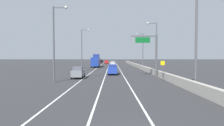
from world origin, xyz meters
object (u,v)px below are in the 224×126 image
Objects in this scene: box_truck at (96,61)px; car_blue_4 at (113,69)px; car_red_0 at (107,62)px; car_gray_3 at (78,72)px; overhead_sign_gantry at (152,51)px; car_silver_2 at (113,64)px; lamp_post_right_third at (142,48)px; lamp_post_right_near at (194,34)px; lamp_post_left_mid at (83,47)px; lamp_post_left_near at (55,39)px; lamp_post_right_second at (155,45)px; speed_advisory_sign at (163,69)px; car_black_1 at (101,61)px.

car_blue_4 is at bearing -77.34° from box_truck.
car_gray_3 reaches higher than car_red_0.
overhead_sign_gantry reaches higher than car_blue_4.
overhead_sign_gantry reaches higher than box_truck.
lamp_post_right_third is at bearing -46.79° from car_silver_2.
car_red_0 is (-12.05, 35.33, -5.19)m from lamp_post_right_third.
lamp_post_left_mid is (-16.53, 27.66, 0.00)m from lamp_post_right_near.
overhead_sign_gantry is at bearing -80.37° from car_red_0.
lamp_post_left_near is at bearing -101.69° from car_silver_2.
car_blue_4 is (-7.02, 4.68, -3.70)m from overhead_sign_gantry.
lamp_post_right_near reaches higher than car_red_0.
lamp_post_left_near is at bearing -93.72° from box_truck.
lamp_post_left_near is at bearing -144.67° from lamp_post_right_second.
car_silver_2 is (-7.40, 38.17, -0.76)m from speed_advisory_sign.
box_truck is (2.40, 36.93, -4.08)m from lamp_post_left_near.
car_black_1 is (-3.08, 7.22, 0.09)m from car_red_0.
box_truck is at bearing 102.66° from car_blue_4.
car_black_1 is 67.60m from car_gray_3.
overhead_sign_gantry is 1.83× the size of car_gray_3.
lamp_post_right_second is at bearing -77.54° from car_red_0.
car_black_1 is at bearing 88.33° from lamp_post_left_near.
lamp_post_left_near is 1.15× the size of box_truck.
car_black_1 is at bearing 95.62° from car_blue_4.
lamp_post_right_near is 1.00× the size of lamp_post_left_near.
car_gray_3 is (2.23, 5.05, -5.16)m from lamp_post_left_near.
car_gray_3 is (-14.63, 11.05, -5.16)m from lamp_post_right_near.
lamp_post_right_third is at bearing 84.94° from overhead_sign_gantry.
speed_advisory_sign is 25.64m from lamp_post_left_mid.
lamp_post_right_near is 2.26× the size of car_red_0.
lamp_post_left_mid reaches higher than car_gray_3.
speed_advisory_sign is at bearing -93.28° from lamp_post_right_third.
car_red_0 is at bearing 83.67° from lamp_post_left_mid.
overhead_sign_gantry reaches higher than car_gray_3.
lamp_post_right_near is 2.63× the size of car_gray_3.
lamp_post_right_near reaches higher than speed_advisory_sign.
lamp_post_left_mid reaches higher than overhead_sign_gantry.
car_silver_2 is at bearing -79.51° from car_black_1.
overhead_sign_gantry is at bearing -78.81° from car_black_1.
car_black_1 is (-13.50, 71.11, -0.71)m from speed_advisory_sign.
car_red_0 is (4.86, 43.77, -5.19)m from lamp_post_left_mid.
car_blue_4 is 26.26m from box_truck.
lamp_post_right_third is 34.69m from lamp_post_left_near.
car_gray_3 is at bearing 165.32° from speed_advisory_sign.
car_gray_3 is (-14.76, -7.00, -5.16)m from lamp_post_right_second.
lamp_post_right_third reaches higher than speed_advisory_sign.
overhead_sign_gantry is at bearing -108.64° from lamp_post_right_second.
overhead_sign_gantry is 21.16m from lamp_post_left_mid.
speed_advisory_sign is 0.63× the size of car_red_0.
lamp_post_right_second is 1.00× the size of lamp_post_right_third.
car_silver_2 is (-8.65, 45.72, -5.14)m from lamp_post_right_near.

